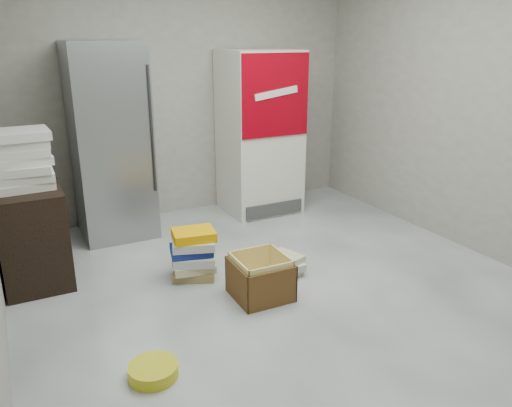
{
  "coord_description": "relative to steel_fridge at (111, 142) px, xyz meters",
  "views": [
    {
      "loc": [
        -1.83,
        -2.81,
        1.94
      ],
      "look_at": [
        -0.03,
        0.7,
        0.61
      ],
      "focal_mm": 35.0,
      "sensor_mm": 36.0,
      "label": 1
    }
  ],
  "objects": [
    {
      "name": "coke_cooler",
      "position": [
        1.65,
        -0.01,
        -0.05
      ],
      "size": [
        0.8,
        0.73,
        1.8
      ],
      "color": "silver",
      "rests_on": "ground"
    },
    {
      "name": "cardboard_box",
      "position": [
        0.69,
        -1.86,
        -0.81
      ],
      "size": [
        0.43,
        0.43,
        0.34
      ],
      "rotation": [
        0.0,
        0.0,
        -0.02
      ],
      "color": "yellow",
      "rests_on": "ground"
    },
    {
      "name": "wood_shelf",
      "position": [
        -0.83,
        -0.73,
        -0.55
      ],
      "size": [
        0.5,
        0.8,
        0.8
      ],
      "primitive_type": "cube",
      "color": "black",
      "rests_on": "ground"
    },
    {
      "name": "phonebook_stack_main",
      "position": [
        0.34,
        -1.32,
        -0.74
      ],
      "size": [
        0.42,
        0.4,
        0.42
      ],
      "rotation": [
        0.0,
        0.0,
        -0.3
      ],
      "color": "olive",
      "rests_on": "ground"
    },
    {
      "name": "ground",
      "position": [
        0.9,
        -2.13,
        -0.95
      ],
      "size": [
        5.0,
        5.0,
        0.0
      ],
      "primitive_type": "plane",
      "color": "silver",
      "rests_on": "ground"
    },
    {
      "name": "supply_box_stack",
      "position": [
        -0.82,
        -0.73,
        0.08
      ],
      "size": [
        0.44,
        0.44,
        0.45
      ],
      "color": "white",
      "rests_on": "wood_shelf"
    },
    {
      "name": "bucket_lid",
      "position": [
        -0.33,
        -2.43,
        -0.91
      ],
      "size": [
        0.33,
        0.33,
        0.08
      ],
      "primitive_type": "cylinder",
      "rotation": [
        0.0,
        0.0,
        0.12
      ],
      "color": "gold",
      "rests_on": "ground"
    },
    {
      "name": "steel_fridge",
      "position": [
        0.0,
        0.0,
        0.0
      ],
      "size": [
        0.7,
        0.72,
        1.9
      ],
      "color": "#94979B",
      "rests_on": "ground"
    },
    {
      "name": "room_shell",
      "position": [
        0.9,
        -2.13,
        0.85
      ],
      "size": [
        4.04,
        5.04,
        2.82
      ],
      "color": "#A29C91",
      "rests_on": "ground"
    },
    {
      "name": "phonebook_stack_side",
      "position": [
        0.99,
        -1.62,
        -0.87
      ],
      "size": [
        0.45,
        0.38,
        0.16
      ],
      "rotation": [
        0.0,
        0.0,
        0.21
      ],
      "color": "beige",
      "rests_on": "ground"
    }
  ]
}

